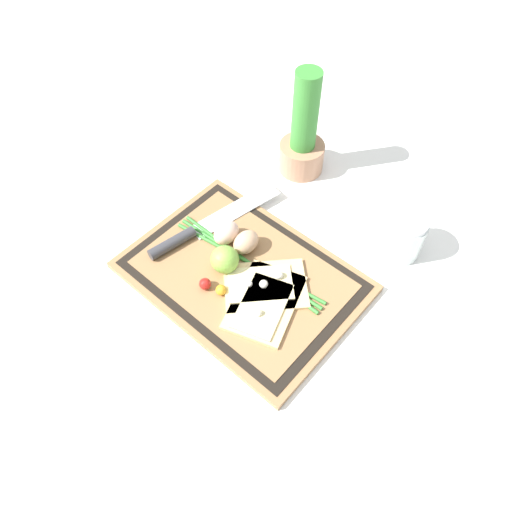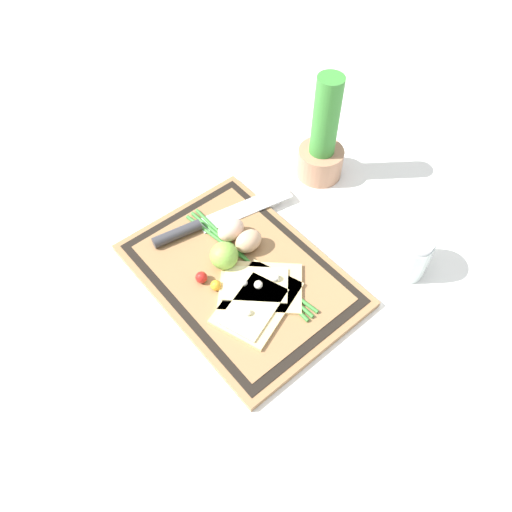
# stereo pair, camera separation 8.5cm
# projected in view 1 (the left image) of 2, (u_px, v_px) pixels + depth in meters

# --- Properties ---
(ground_plane) EXTENTS (6.00, 6.00, 0.00)m
(ground_plane) POSITION_uv_depth(u_px,v_px,m) (243.00, 279.00, 0.95)
(ground_plane) COLOR white
(cutting_board) EXTENTS (0.43, 0.31, 0.02)m
(cutting_board) POSITION_uv_depth(u_px,v_px,m) (243.00, 276.00, 0.95)
(cutting_board) COLOR #997047
(cutting_board) RESTS_ON ground_plane
(pizza_slice_near) EXTENTS (0.15, 0.18, 0.02)m
(pizza_slice_near) POSITION_uv_depth(u_px,v_px,m) (264.00, 303.00, 0.90)
(pizza_slice_near) COLOR #DBBC7F
(pizza_slice_near) RESTS_ON cutting_board
(pizza_slice_far) EXTENTS (0.18, 0.18, 0.02)m
(pizza_slice_far) POSITION_uv_depth(u_px,v_px,m) (264.00, 285.00, 0.92)
(pizza_slice_far) COLOR #DBBC7F
(pizza_slice_far) RESTS_ON cutting_board
(knife) EXTENTS (0.09, 0.31, 0.02)m
(knife) POSITION_uv_depth(u_px,v_px,m) (195.00, 231.00, 0.99)
(knife) COLOR silver
(knife) RESTS_ON cutting_board
(egg_brown) EXTENTS (0.04, 0.06, 0.04)m
(egg_brown) POSITION_uv_depth(u_px,v_px,m) (246.00, 242.00, 0.96)
(egg_brown) COLOR tan
(egg_brown) RESTS_ON cutting_board
(egg_pink) EXTENTS (0.04, 0.06, 0.04)m
(egg_pink) POSITION_uv_depth(u_px,v_px,m) (226.00, 233.00, 0.97)
(egg_pink) COLOR beige
(egg_pink) RESTS_ON cutting_board
(lime) EXTENTS (0.05, 0.05, 0.05)m
(lime) POSITION_uv_depth(u_px,v_px,m) (225.00, 259.00, 0.93)
(lime) COLOR #7FB742
(lime) RESTS_ON cutting_board
(cherry_tomato_red) EXTENTS (0.02, 0.02, 0.02)m
(cherry_tomato_red) POSITION_uv_depth(u_px,v_px,m) (205.00, 284.00, 0.91)
(cherry_tomato_red) COLOR red
(cherry_tomato_red) RESTS_ON cutting_board
(cherry_tomato_yellow) EXTENTS (0.02, 0.02, 0.02)m
(cherry_tomato_yellow) POSITION_uv_depth(u_px,v_px,m) (223.00, 291.00, 0.90)
(cherry_tomato_yellow) COLOR gold
(cherry_tomato_yellow) RESTS_ON cutting_board
(scallion_bunch) EXTENTS (0.34, 0.05, 0.01)m
(scallion_bunch) POSITION_uv_depth(u_px,v_px,m) (248.00, 262.00, 0.95)
(scallion_bunch) COLOR #388433
(scallion_bunch) RESTS_ON cutting_board
(herb_pot) EXTENTS (0.10, 0.10, 0.24)m
(herb_pot) POSITION_uv_depth(u_px,v_px,m) (303.00, 138.00, 1.07)
(herb_pot) COLOR #AD7A5B
(herb_pot) RESTS_ON ground_plane
(sauce_jar) EXTENTS (0.08, 0.08, 0.09)m
(sauce_jar) POSITION_uv_depth(u_px,v_px,m) (402.00, 237.00, 0.96)
(sauce_jar) COLOR silver
(sauce_jar) RESTS_ON ground_plane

